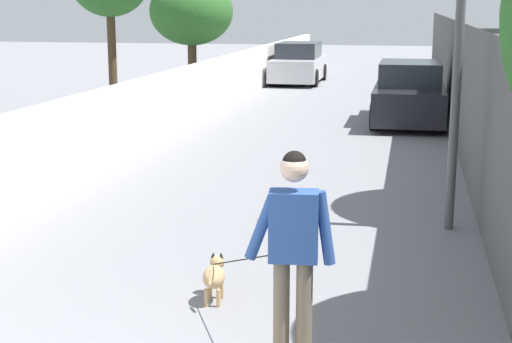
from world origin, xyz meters
The scene contains 8 objects.
ground_plane centered at (14.00, 0.00, 0.00)m, with size 80.00×80.00×0.00m, color gray.
wall_left centered at (12.00, 3.26, 0.72)m, with size 48.00×0.30×1.44m, color silver.
fence_right centered at (12.00, -3.26, 1.29)m, with size 48.00×0.30×2.57m, color #4C4C4C.
tree_left_near centered at (19.00, 4.48, 2.72)m, with size 2.54×2.54×3.77m.
person_skateboarder centered at (1.95, -1.30, 1.12)m, with size 0.26×0.72×1.76m.
dog centered at (3.36, -0.29, 0.28)m, with size 1.69×1.14×1.06m.
car_near centered at (15.86, -2.11, 0.72)m, with size 4.32×1.80×1.54m.
car_far centered at (25.31, 2.11, 0.72)m, with size 4.25×1.80×1.54m.
Camera 1 is at (-3.60, -2.14, 2.91)m, focal length 53.26 mm.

